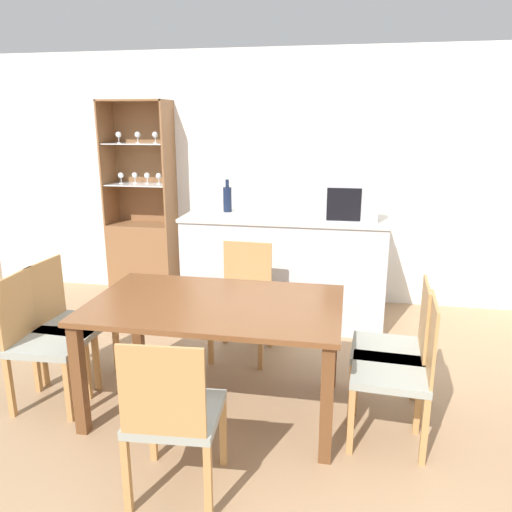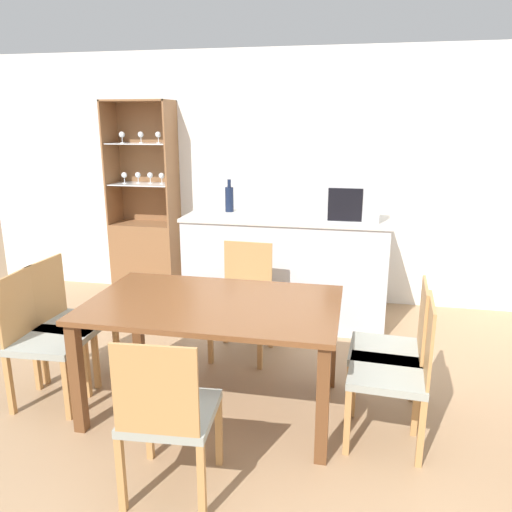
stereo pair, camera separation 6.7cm
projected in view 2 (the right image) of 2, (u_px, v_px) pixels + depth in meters
ground_plane at (216, 439)px, 3.01m from camera, size 18.00×18.00×0.00m
wall_back at (284, 179)px, 5.16m from camera, size 6.80×0.06×2.55m
kitchen_counter at (285, 270)px, 4.66m from camera, size 1.86×0.61×1.01m
display_cabinet at (146, 241)px, 5.43m from camera, size 0.69×0.38×2.06m
dining_table at (214, 316)px, 3.19m from camera, size 1.59×0.98×0.74m
dining_chair_side_left_far at (69, 321)px, 3.60m from camera, size 0.46×0.46×0.90m
dining_chair_side_right_far at (393, 349)px, 3.16m from camera, size 0.46×0.46×0.90m
dining_chair_side_left_near at (44, 338)px, 3.32m from camera, size 0.46×0.46×0.90m
dining_chair_head_near at (168, 414)px, 2.46m from camera, size 0.47×0.47×0.90m
dining_chair_side_right_near at (396, 371)px, 2.88m from camera, size 0.47×0.47×0.90m
dining_chair_head_far at (243, 300)px, 4.02m from camera, size 0.46×0.46×0.90m
microwave at (353, 202)px, 4.37m from camera, size 0.45×0.39×0.32m
wine_bottle at (229, 198)px, 4.77m from camera, size 0.08×0.08×0.31m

